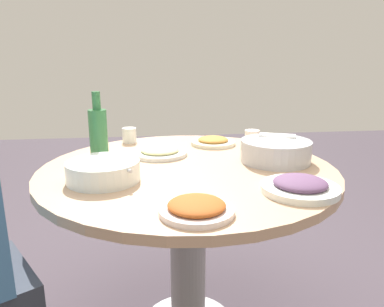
{
  "coord_description": "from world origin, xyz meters",
  "views": [
    {
      "loc": [
        1.38,
        -0.14,
        1.18
      ],
      "look_at": [
        0.02,
        0.01,
        0.81
      ],
      "focal_mm": 34.76,
      "sensor_mm": 36.0,
      "label": 1
    }
  ],
  "objects_px": {
    "soup_bowl": "(103,172)",
    "dish_noodles": "(160,152)",
    "dish_stirfry": "(197,208)",
    "dish_eggplant": "(300,186)",
    "tea_cup_far": "(129,135)",
    "round_dining_table": "(188,204)",
    "green_bottle": "(98,133)",
    "dish_tofu_braise": "(213,141)",
    "tea_cup_near": "(252,136)",
    "rice_bowl": "(276,150)"
  },
  "relations": [
    {
      "from": "rice_bowl",
      "to": "tea_cup_near",
      "type": "xyz_separation_m",
      "value": [
        -0.34,
        -0.0,
        -0.02
      ]
    },
    {
      "from": "round_dining_table",
      "to": "rice_bowl",
      "type": "height_order",
      "value": "rice_bowl"
    },
    {
      "from": "dish_noodles",
      "to": "tea_cup_far",
      "type": "relative_size",
      "value": 3.25
    },
    {
      "from": "round_dining_table",
      "to": "dish_noodles",
      "type": "distance_m",
      "value": 0.27
    },
    {
      "from": "dish_tofu_braise",
      "to": "tea_cup_near",
      "type": "bearing_deg",
      "value": 95.02
    },
    {
      "from": "tea_cup_near",
      "to": "soup_bowl",
      "type": "bearing_deg",
      "value": -53.15
    },
    {
      "from": "dish_noodles",
      "to": "dish_tofu_braise",
      "type": "xyz_separation_m",
      "value": [
        -0.17,
        0.26,
        0.0
      ]
    },
    {
      "from": "dish_noodles",
      "to": "dish_stirfry",
      "type": "height_order",
      "value": "dish_stirfry"
    },
    {
      "from": "rice_bowl",
      "to": "tea_cup_far",
      "type": "distance_m",
      "value": 0.73
    },
    {
      "from": "green_bottle",
      "to": "dish_noodles",
      "type": "bearing_deg",
      "value": 99.88
    },
    {
      "from": "round_dining_table",
      "to": "dish_tofu_braise",
      "type": "relative_size",
      "value": 5.3
    },
    {
      "from": "dish_noodles",
      "to": "dish_tofu_braise",
      "type": "distance_m",
      "value": 0.31
    },
    {
      "from": "dish_eggplant",
      "to": "tea_cup_far",
      "type": "bearing_deg",
      "value": -142.99
    },
    {
      "from": "dish_tofu_braise",
      "to": "tea_cup_far",
      "type": "distance_m",
      "value": 0.42
    },
    {
      "from": "soup_bowl",
      "to": "dish_eggplant",
      "type": "bearing_deg",
      "value": 73.91
    },
    {
      "from": "rice_bowl",
      "to": "dish_eggplant",
      "type": "height_order",
      "value": "rice_bowl"
    },
    {
      "from": "soup_bowl",
      "to": "dish_stirfry",
      "type": "bearing_deg",
      "value": 42.73
    },
    {
      "from": "dish_stirfry",
      "to": "tea_cup_near",
      "type": "xyz_separation_m",
      "value": [
        -0.81,
        0.38,
        0.01
      ]
    },
    {
      "from": "round_dining_table",
      "to": "soup_bowl",
      "type": "xyz_separation_m",
      "value": [
        0.13,
        -0.31,
        0.19
      ]
    },
    {
      "from": "dish_stirfry",
      "to": "rice_bowl",
      "type": "bearing_deg",
      "value": 140.78
    },
    {
      "from": "rice_bowl",
      "to": "green_bottle",
      "type": "xyz_separation_m",
      "value": [
        -0.11,
        -0.71,
        0.07
      ]
    },
    {
      "from": "dish_stirfry",
      "to": "dish_eggplant",
      "type": "distance_m",
      "value": 0.37
    },
    {
      "from": "rice_bowl",
      "to": "dish_stirfry",
      "type": "distance_m",
      "value": 0.61
    },
    {
      "from": "round_dining_table",
      "to": "rice_bowl",
      "type": "bearing_deg",
      "value": 95.12
    },
    {
      "from": "dish_eggplant",
      "to": "dish_tofu_braise",
      "type": "distance_m",
      "value": 0.68
    },
    {
      "from": "dish_eggplant",
      "to": "dish_stirfry",
      "type": "bearing_deg",
      "value": -70.14
    },
    {
      "from": "green_bottle",
      "to": "tea_cup_near",
      "type": "xyz_separation_m",
      "value": [
        -0.23,
        0.71,
        -0.08
      ]
    },
    {
      "from": "dish_eggplant",
      "to": "tea_cup_near",
      "type": "relative_size",
      "value": 3.43
    },
    {
      "from": "dish_eggplant",
      "to": "tea_cup_far",
      "type": "relative_size",
      "value": 3.42
    },
    {
      "from": "round_dining_table",
      "to": "soup_bowl",
      "type": "distance_m",
      "value": 0.38
    },
    {
      "from": "round_dining_table",
      "to": "green_bottle",
      "type": "distance_m",
      "value": 0.47
    },
    {
      "from": "tea_cup_far",
      "to": "dish_tofu_braise",
      "type": "bearing_deg",
      "value": 77.12
    },
    {
      "from": "round_dining_table",
      "to": "dish_eggplant",
      "type": "height_order",
      "value": "dish_eggplant"
    },
    {
      "from": "tea_cup_near",
      "to": "dish_tofu_braise",
      "type": "bearing_deg",
      "value": -84.98
    },
    {
      "from": "dish_stirfry",
      "to": "tea_cup_far",
      "type": "relative_size",
      "value": 2.9
    },
    {
      "from": "rice_bowl",
      "to": "soup_bowl",
      "type": "height_order",
      "value": "rice_bowl"
    },
    {
      "from": "dish_stirfry",
      "to": "round_dining_table",
      "type": "bearing_deg",
      "value": 177.16
    },
    {
      "from": "round_dining_table",
      "to": "rice_bowl",
      "type": "relative_size",
      "value": 4.04
    },
    {
      "from": "soup_bowl",
      "to": "dish_noodles",
      "type": "distance_m",
      "value": 0.38
    },
    {
      "from": "soup_bowl",
      "to": "green_bottle",
      "type": "relative_size",
      "value": 0.89
    },
    {
      "from": "round_dining_table",
      "to": "green_bottle",
      "type": "relative_size",
      "value": 4.06
    },
    {
      "from": "soup_bowl",
      "to": "dish_tofu_braise",
      "type": "relative_size",
      "value": 1.17
    },
    {
      "from": "dish_eggplant",
      "to": "tea_cup_near",
      "type": "height_order",
      "value": "tea_cup_near"
    },
    {
      "from": "rice_bowl",
      "to": "dish_tofu_braise",
      "type": "xyz_separation_m",
      "value": [
        -0.32,
        -0.2,
        -0.03
      ]
    },
    {
      "from": "soup_bowl",
      "to": "green_bottle",
      "type": "distance_m",
      "value": 0.29
    },
    {
      "from": "dish_stirfry",
      "to": "dish_eggplant",
      "type": "xyz_separation_m",
      "value": [
        -0.13,
        0.35,
        0.0
      ]
    },
    {
      "from": "soup_bowl",
      "to": "tea_cup_far",
      "type": "xyz_separation_m",
      "value": [
        -0.57,
        0.06,
        0.0
      ]
    },
    {
      "from": "dish_eggplant",
      "to": "soup_bowl",
      "type": "bearing_deg",
      "value": -106.09
    },
    {
      "from": "dish_noodles",
      "to": "tea_cup_far",
      "type": "xyz_separation_m",
      "value": [
        -0.26,
        -0.14,
        0.02
      ]
    },
    {
      "from": "round_dining_table",
      "to": "green_bottle",
      "type": "height_order",
      "value": "green_bottle"
    }
  ]
}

